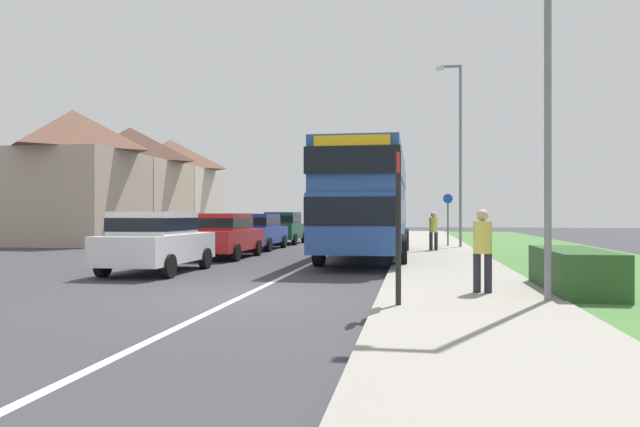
% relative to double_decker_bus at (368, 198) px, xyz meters
% --- Properties ---
extents(ground_plane, '(120.00, 120.00, 0.00)m').
position_rel_double_decker_bus_xyz_m(ground_plane, '(-1.65, -9.60, -2.14)').
color(ground_plane, '#38383D').
extents(lane_marking_centre, '(0.14, 60.00, 0.01)m').
position_rel_double_decker_bus_xyz_m(lane_marking_centre, '(-1.65, -1.60, -2.14)').
color(lane_marking_centre, silver).
rests_on(lane_marking_centre, ground_plane).
extents(pavement_near_side, '(3.20, 68.00, 0.12)m').
position_rel_double_decker_bus_xyz_m(pavement_near_side, '(2.55, -3.60, -2.08)').
color(pavement_near_side, gray).
rests_on(pavement_near_side, ground_plane).
extents(grass_verge_seaward, '(6.00, 68.00, 0.08)m').
position_rel_double_decker_bus_xyz_m(grass_verge_seaward, '(6.85, -3.60, -2.10)').
color(grass_verge_seaward, '#477538').
rests_on(grass_verge_seaward, ground_plane).
extents(roadside_hedge, '(1.10, 3.04, 0.90)m').
position_rel_double_decker_bus_xyz_m(roadside_hedge, '(4.65, -8.38, -1.69)').
color(roadside_hedge, '#2D5128').
rests_on(roadside_hedge, ground_plane).
extents(double_decker_bus, '(2.80, 10.67, 3.70)m').
position_rel_double_decker_bus_xyz_m(double_decker_bus, '(0.00, 0.00, 0.00)').
color(double_decker_bus, '#284C93').
rests_on(double_decker_bus, ground_plane).
extents(parked_car_white, '(1.95, 4.05, 1.65)m').
position_rel_double_decker_bus_xyz_m(parked_car_white, '(-5.23, -5.62, -1.24)').
color(parked_car_white, silver).
rests_on(parked_car_white, ground_plane).
extents(parked_car_red, '(1.89, 4.31, 1.61)m').
position_rel_double_decker_bus_xyz_m(parked_car_red, '(-5.12, -0.43, -1.25)').
color(parked_car_red, '#B21E1E').
rests_on(parked_car_red, ground_plane).
extents(parked_car_blue, '(1.88, 4.53, 1.60)m').
position_rel_double_decker_bus_xyz_m(parked_car_blue, '(-5.27, 4.60, -1.26)').
color(parked_car_blue, navy).
rests_on(parked_car_blue, ground_plane).
extents(parked_car_dark_green, '(1.89, 3.99, 1.69)m').
position_rel_double_decker_bus_xyz_m(parked_car_dark_green, '(-5.25, 9.61, -1.22)').
color(parked_car_dark_green, '#19472D').
rests_on(parked_car_dark_green, ground_plane).
extents(pedestrian_at_stop, '(0.34, 0.34, 1.67)m').
position_rel_double_decker_bus_xyz_m(pedestrian_at_stop, '(2.86, -9.08, -1.17)').
color(pedestrian_at_stop, '#23232D').
rests_on(pedestrian_at_stop, ground_plane).
extents(pedestrian_walking_away, '(0.34, 0.34, 1.67)m').
position_rel_double_decker_bus_xyz_m(pedestrian_walking_away, '(2.38, 3.44, -1.17)').
color(pedestrian_walking_away, '#23232D').
rests_on(pedestrian_walking_away, ground_plane).
extents(bus_stop_sign, '(0.09, 0.52, 2.60)m').
position_rel_double_decker_bus_xyz_m(bus_stop_sign, '(1.35, -10.77, -0.60)').
color(bus_stop_sign, black).
rests_on(bus_stop_sign, ground_plane).
extents(cycle_route_sign, '(0.44, 0.08, 2.52)m').
position_rel_double_decker_bus_xyz_m(cycle_route_sign, '(3.16, 6.96, -0.71)').
color(cycle_route_sign, slate).
rests_on(cycle_route_sign, ground_plane).
extents(street_lamp_near, '(1.14, 0.20, 7.84)m').
position_rel_double_decker_bus_xyz_m(street_lamp_near, '(3.74, -9.88, 2.33)').
color(street_lamp_near, slate).
rests_on(street_lamp_near, ground_plane).
extents(street_lamp_mid, '(1.14, 0.20, 8.29)m').
position_rel_double_decker_bus_xyz_m(street_lamp_mid, '(3.57, 6.25, 2.56)').
color(street_lamp_mid, slate).
rests_on(street_lamp_mid, ground_plane).
extents(house_terrace_far_side, '(6.12, 18.21, 7.04)m').
position_rel_double_decker_bus_xyz_m(house_terrace_far_side, '(-16.03, 13.38, 1.38)').
color(house_terrace_far_side, tan).
rests_on(house_terrace_far_side, ground_plane).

